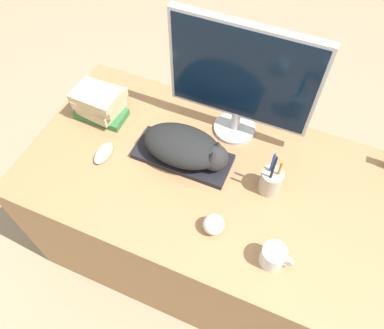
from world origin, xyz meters
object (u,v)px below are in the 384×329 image
book_stack (100,103)px  pen_cup (271,181)px  cat (187,147)px  coffee_mug (274,257)px  monitor (241,78)px  computer_mouse (103,153)px  keyboard (183,156)px  baseball (214,224)px

book_stack → pen_cup: bearing=-5.8°
cat → book_stack: same height
coffee_mug → monitor: bearing=121.8°
monitor → coffee_mug: monitor is taller
pen_cup → computer_mouse: bearing=-170.6°
coffee_mug → computer_mouse: bearing=167.7°
computer_mouse → coffee_mug: 0.75m
computer_mouse → pen_cup: pen_cup is taller
book_stack → computer_mouse: bearing=-58.2°
monitor → pen_cup: bearing=-46.1°
keyboard → monitor: (0.14, 0.22, 0.27)m
monitor → computer_mouse: 0.60m
pen_cup → baseball: bearing=-119.2°
computer_mouse → baseball: (0.51, -0.13, 0.02)m
monitor → baseball: bearing=-79.7°
keyboard → book_stack: book_stack is taller
monitor → book_stack: monitor is taller
baseball → book_stack: (-0.62, 0.31, 0.04)m
keyboard → computer_mouse: (-0.29, -0.11, 0.00)m
keyboard → pen_cup: 0.35m
keyboard → book_stack: 0.42m
cat → computer_mouse: (-0.31, -0.11, -0.06)m
computer_mouse → baseball: baseball is taller
baseball → monitor: bearing=100.3°
keyboard → coffee_mug: (0.44, -0.27, 0.03)m
book_stack → coffee_mug: bearing=-22.1°
keyboard → monitor: bearing=57.6°
cat → book_stack: 0.43m
keyboard → baseball: (0.22, -0.24, 0.02)m
cat → monitor: size_ratio=0.62×
keyboard → baseball: 0.32m
coffee_mug → baseball: 0.22m
baseball → pen_cup: bearing=60.8°
cat → book_stack: (-0.42, 0.07, -0.01)m
baseball → book_stack: bearing=153.7°
coffee_mug → pen_cup: (-0.09, 0.26, 0.01)m
cat → pen_cup: size_ratio=1.53×
cat → baseball: 0.31m
keyboard → cat: size_ratio=1.13×
computer_mouse → pen_cup: bearing=9.4°
cat → coffee_mug: (0.42, -0.27, -0.04)m
cat → pen_cup: (0.33, -0.00, -0.03)m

